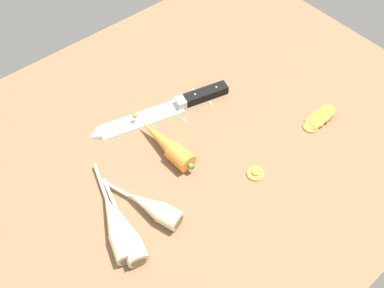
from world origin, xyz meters
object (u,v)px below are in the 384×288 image
(chefs_knife, at_px, (158,112))
(carrot_slice_stray_near, at_px, (255,173))
(whole_carrot, at_px, (166,144))
(carrot_slice_stack, at_px, (318,119))
(parsnip_front, at_px, (126,232))
(parsnip_mid_left, at_px, (153,208))
(parsnip_mid_right, at_px, (116,225))

(chefs_knife, bearing_deg, carrot_slice_stray_near, -77.80)
(whole_carrot, relative_size, carrot_slice_stack, 2.24)
(whole_carrot, bearing_deg, carrot_slice_stray_near, -57.89)
(whole_carrot, distance_m, carrot_slice_stray_near, 0.20)
(carrot_slice_stray_near, bearing_deg, parsnip_front, 168.77)
(parsnip_front, relative_size, carrot_slice_stray_near, 5.25)
(whole_carrot, relative_size, carrot_slice_stray_near, 5.30)
(chefs_knife, relative_size, carrot_slice_stray_near, 9.24)
(chefs_knife, relative_size, parsnip_mid_left, 1.91)
(chefs_knife, height_order, parsnip_mid_right, parsnip_mid_right)
(parsnip_mid_left, xyz_separation_m, carrot_slice_stray_near, (0.22, -0.07, -0.02))
(parsnip_front, bearing_deg, whole_carrot, 31.69)
(whole_carrot, xyz_separation_m, parsnip_front, (-0.18, -0.11, -0.00))
(parsnip_mid_right, bearing_deg, chefs_knife, 37.52)
(parsnip_mid_left, distance_m, carrot_slice_stack, 0.43)
(parsnip_mid_left, relative_size, carrot_slice_stack, 2.04)
(carrot_slice_stack, relative_size, carrot_slice_stray_near, 2.37)
(whole_carrot, bearing_deg, chefs_knife, 62.95)
(chefs_knife, relative_size, whole_carrot, 1.74)
(parsnip_front, bearing_deg, parsnip_mid_right, 106.40)
(chefs_knife, bearing_deg, whole_carrot, -117.05)
(parsnip_front, distance_m, carrot_slice_stray_near, 0.29)
(whole_carrot, relative_size, parsnip_mid_right, 0.88)
(carrot_slice_stack, bearing_deg, whole_carrot, 153.21)
(parsnip_front, bearing_deg, chefs_knife, 42.05)
(carrot_slice_stack, distance_m, carrot_slice_stray_near, 0.21)
(parsnip_mid_right, bearing_deg, carrot_slice_stack, -8.28)
(parsnip_mid_right, distance_m, carrot_slice_stray_near, 0.30)
(chefs_knife, distance_m, parsnip_mid_left, 0.25)
(whole_carrot, distance_m, parsnip_front, 0.21)
(parsnip_mid_left, bearing_deg, parsnip_mid_right, 167.73)
(parsnip_mid_right, height_order, carrot_slice_stray_near, parsnip_mid_right)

